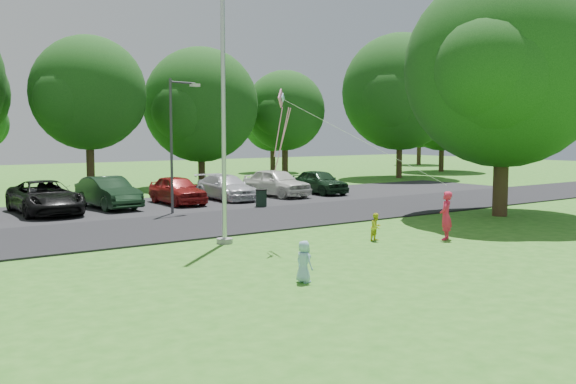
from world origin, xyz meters
TOP-DOWN VIEW (x-y plane):
  - ground at (0.00, 0.00)m, footprint 120.00×120.00m
  - park_road at (0.00, 9.00)m, footprint 60.00×6.00m
  - parking_strip at (0.00, 15.50)m, footprint 42.00×7.00m
  - flagpole at (-3.50, 5.00)m, footprint 0.50×0.50m
  - street_lamp at (-1.48, 12.47)m, footprint 1.59×0.50m
  - trash_can at (2.70, 12.26)m, footprint 0.54×0.54m
  - big_tree at (9.06, 3.96)m, footprint 8.84×8.08m
  - tree_row at (1.59, 24.23)m, footprint 64.35×11.94m
  - horizon_trees at (4.06, 33.88)m, footprint 77.46×7.20m
  - parked_cars at (-0.32, 15.59)m, footprint 19.45×5.15m
  - woman at (2.66, 1.41)m, footprint 0.69×0.62m
  - child_yellow at (0.69, 2.58)m, footprint 0.50×0.42m
  - child_blue at (-4.67, -0.63)m, footprint 0.35×0.50m
  - kite at (-2.28, 3.40)m, footprint 5.31×2.31m

SIDE VIEW (x-z plane):
  - ground at x=0.00m, z-range 0.00..0.00m
  - park_road at x=0.00m, z-range 0.00..0.06m
  - parking_strip at x=0.00m, z-range 0.00..0.06m
  - trash_can at x=2.70m, z-range 0.00..0.86m
  - child_yellow at x=0.69m, z-range 0.00..0.90m
  - child_blue at x=-4.67m, z-range 0.00..0.98m
  - parked_cars at x=-0.32m, z-range 0.00..1.48m
  - woman at x=2.66m, z-range 0.00..1.57m
  - street_lamp at x=-1.48m, z-range 0.58..6.28m
  - kite at x=-2.28m, z-range 2.49..5.47m
  - flagpole at x=-3.50m, z-range -0.83..9.17m
  - horizon_trees at x=4.06m, z-range 0.79..7.81m
  - tree_row at x=1.59m, z-range 0.27..11.15m
  - big_tree at x=9.06m, z-range 0.83..10.92m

